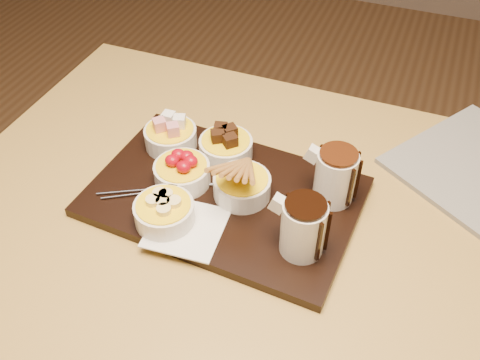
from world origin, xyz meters
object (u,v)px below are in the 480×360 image
(dining_table, at_px, (276,252))
(pitcher_dark_chocolate, at_px, (303,228))
(pitcher_milk_chocolate, at_px, (335,177))
(bowl_strawberries, at_px, (182,174))
(serving_board, at_px, (224,197))

(dining_table, bearing_deg, pitcher_dark_chocolate, -49.44)
(pitcher_dark_chocolate, bearing_deg, pitcher_milk_chocolate, 85.60)
(dining_table, relative_size, bowl_strawberries, 12.00)
(dining_table, distance_m, pitcher_dark_chocolate, 0.19)
(dining_table, xyz_separation_m, pitcher_dark_chocolate, (0.06, -0.07, 0.16))
(bowl_strawberries, distance_m, pitcher_milk_chocolate, 0.27)
(bowl_strawberries, relative_size, pitcher_milk_chocolate, 1.05)
(serving_board, height_order, pitcher_milk_chocolate, pitcher_milk_chocolate)
(serving_board, xyz_separation_m, bowl_strawberries, (-0.08, -0.00, 0.03))
(serving_board, relative_size, bowl_strawberries, 4.60)
(dining_table, distance_m, bowl_strawberries, 0.23)
(bowl_strawberries, height_order, pitcher_milk_chocolate, pitcher_milk_chocolate)
(dining_table, relative_size, serving_board, 2.61)
(bowl_strawberries, bearing_deg, pitcher_milk_chocolate, 12.90)
(bowl_strawberries, relative_size, pitcher_dark_chocolate, 1.05)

